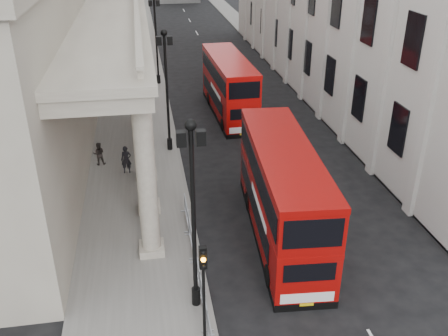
# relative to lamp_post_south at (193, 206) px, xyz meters

# --- Properties ---
(sidewalk_west) EXTENTS (6.00, 140.00, 0.12)m
(sidewalk_west) POSITION_rel_lamp_post_south_xyz_m (-2.40, 26.00, -4.85)
(sidewalk_west) COLOR slate
(sidewalk_west) RESTS_ON ground
(sidewalk_east) EXTENTS (3.00, 140.00, 0.12)m
(sidewalk_east) POSITION_rel_lamp_post_south_xyz_m (14.10, 26.00, -4.85)
(sidewalk_east) COLOR slate
(sidewalk_east) RESTS_ON ground
(kerb) EXTENTS (0.20, 140.00, 0.14)m
(kerb) POSITION_rel_lamp_post_south_xyz_m (0.55, 26.00, -4.84)
(kerb) COLOR slate
(kerb) RESTS_ON ground
(lamp_post_south) EXTENTS (1.05, 0.44, 8.32)m
(lamp_post_south) POSITION_rel_lamp_post_south_xyz_m (0.00, 0.00, 0.00)
(lamp_post_south) COLOR black
(lamp_post_south) RESTS_ON sidewalk_west
(lamp_post_mid) EXTENTS (1.05, 0.44, 8.32)m
(lamp_post_mid) POSITION_rel_lamp_post_south_xyz_m (0.00, 16.00, 0.00)
(lamp_post_mid) COLOR black
(lamp_post_mid) RESTS_ON sidewalk_west
(lamp_post_north) EXTENTS (1.05, 0.44, 8.32)m
(lamp_post_north) POSITION_rel_lamp_post_south_xyz_m (0.00, 32.00, 0.00)
(lamp_post_north) COLOR black
(lamp_post_north) RESTS_ON sidewalk_west
(traffic_light) EXTENTS (0.28, 0.33, 4.30)m
(traffic_light) POSITION_rel_lamp_post_south_xyz_m (0.10, -2.02, -1.80)
(traffic_light) COLOR black
(traffic_light) RESTS_ON sidewalk_west
(crowd_barriers) EXTENTS (0.50, 18.75, 1.10)m
(crowd_barriers) POSITION_rel_lamp_post_south_xyz_m (0.25, -1.77, -4.24)
(crowd_barriers) COLOR gray
(crowd_barriers) RESTS_ON sidewalk_west
(bus_near) EXTENTS (3.54, 11.54, 4.91)m
(bus_near) POSITION_rel_lamp_post_south_xyz_m (4.90, 4.58, -2.34)
(bus_near) COLOR #930806
(bus_near) RESTS_ON ground
(bus_far) EXTENTS (2.97, 10.99, 4.71)m
(bus_far) POSITION_rel_lamp_post_south_xyz_m (5.40, 22.75, -2.45)
(bus_far) COLOR #AD0907
(bus_far) RESTS_ON ground
(pedestrian_a) EXTENTS (0.67, 0.46, 1.79)m
(pedestrian_a) POSITION_rel_lamp_post_south_xyz_m (-2.95, 12.84, -3.90)
(pedestrian_a) COLOR black
(pedestrian_a) RESTS_ON sidewalk_west
(pedestrian_b) EXTENTS (0.77, 0.61, 1.55)m
(pedestrian_b) POSITION_rel_lamp_post_south_xyz_m (-4.74, 14.33, -4.02)
(pedestrian_b) COLOR black
(pedestrian_b) RESTS_ON sidewalk_west
(pedestrian_c) EXTENTS (0.86, 0.57, 1.74)m
(pedestrian_c) POSITION_rel_lamp_post_south_xyz_m (-1.61, 12.04, -3.92)
(pedestrian_c) COLOR black
(pedestrian_c) RESTS_ON sidewalk_west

